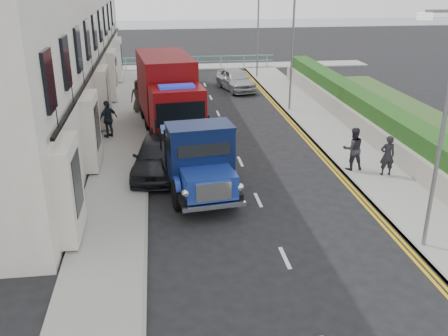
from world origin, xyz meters
TOP-DOWN VIEW (x-y plane):
  - ground at (0.00, 0.00)m, footprint 120.00×120.00m
  - pavement_west at (-5.20, 9.00)m, footprint 2.40×38.00m
  - pavement_east at (5.30, 9.00)m, footprint 2.60×38.00m
  - promenade at (0.00, 29.00)m, footprint 30.00×2.50m
  - sea_plane at (0.00, 60.00)m, footprint 120.00×120.00m
  - garden_east at (7.21, 9.00)m, footprint 1.45×28.00m
  - seafront_railing at (0.00, 28.20)m, footprint 13.00×0.08m
  - lamp_near at (4.18, -2.00)m, footprint 1.23×0.18m
  - lamp_mid at (4.18, 14.00)m, footprint 1.23×0.18m
  - lamp_far at (4.18, 24.00)m, footprint 1.23×0.18m
  - bedford_lorry at (-2.08, 2.75)m, footprint 2.95×6.03m
  - red_lorry at (-2.94, 11.05)m, footprint 3.29×7.52m
  - parked_car_front at (-3.60, 5.09)m, footprint 2.42×4.74m
  - parked_car_mid at (-2.60, 7.23)m, footprint 1.72×4.79m
  - parked_car_rear at (-2.67, 14.25)m, footprint 2.28×5.42m
  - seafront_car_left at (-2.19, 24.78)m, footprint 3.09×5.65m
  - seafront_car_right at (1.99, 20.00)m, footprint 2.62×4.68m
  - pedestrian_east_near at (5.55, 3.45)m, footprint 0.63×0.43m
  - pedestrian_east_far at (4.40, 4.22)m, footprint 0.88×0.69m
  - pedestrian_west_near at (-5.95, 9.99)m, footprint 1.09×1.07m
  - pedestrian_west_far at (-4.59, 14.65)m, footprint 1.00×0.73m

SIDE VIEW (x-z plane):
  - ground at x=0.00m, z-range 0.00..0.00m
  - sea_plane at x=0.00m, z-range 0.00..0.00m
  - pavement_west at x=-5.20m, z-range 0.00..0.12m
  - pavement_east at x=5.30m, z-range 0.00..0.12m
  - promenade at x=0.00m, z-range 0.00..0.12m
  - seafront_railing at x=0.00m, z-range 0.03..1.14m
  - seafront_car_left at x=-2.19m, z-range 0.00..1.50m
  - seafront_car_right at x=1.99m, z-range 0.00..1.50m
  - parked_car_front at x=-3.60m, z-range 0.00..1.54m
  - parked_car_rear at x=-2.67m, z-range 0.00..1.56m
  - parked_car_mid at x=-2.60m, z-range 0.00..1.57m
  - garden_east at x=7.21m, z-range 0.02..1.77m
  - pedestrian_east_near at x=5.55m, z-range 0.12..1.77m
  - pedestrian_east_far at x=4.40m, z-range 0.12..1.93m
  - pedestrian_west_near at x=-5.95m, z-range 0.12..1.96m
  - pedestrian_west_far at x=-4.59m, z-range 0.12..2.00m
  - bedford_lorry at x=-2.08m, z-range -0.11..2.64m
  - red_lorry at x=-2.94m, z-range 0.12..3.94m
  - lamp_near at x=4.18m, z-range 0.50..7.50m
  - lamp_mid at x=4.18m, z-range 0.50..7.50m
  - lamp_far at x=4.18m, z-range 0.50..7.50m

